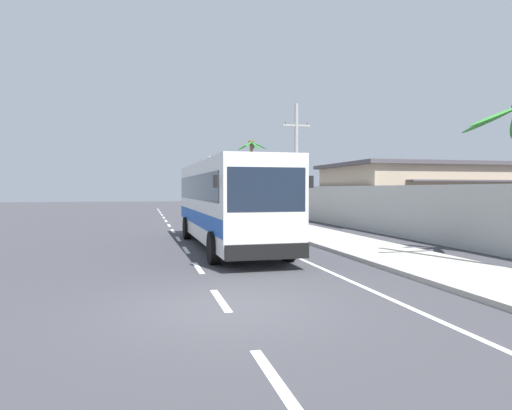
{
  "coord_description": "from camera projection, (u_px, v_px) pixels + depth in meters",
  "views": [
    {
      "loc": [
        -1.56,
        -8.95,
        2.36
      ],
      "look_at": [
        2.9,
        9.41,
        1.7
      ],
      "focal_mm": 32.41,
      "sensor_mm": 36.0,
      "label": 1
    }
  ],
  "objects": [
    {
      "name": "roadside_building",
      "position": [
        431.0,
        194.0,
        30.98
      ],
      "size": [
        13.49,
        9.25,
        4.01
      ],
      "color": "tan",
      "rests_on": "ground"
    },
    {
      "name": "utility_pole_mid",
      "position": [
        296.0,
        162.0,
        31.1
      ],
      "size": [
        1.92,
        0.24,
        8.08
      ],
      "color": "#9E9E99",
      "rests_on": "ground"
    },
    {
      "name": "lane_markings",
      "position": [
        222.0,
        235.0,
        23.57
      ],
      "size": [
        3.71,
        71.0,
        0.01
      ],
      "color": "white",
      "rests_on": "ground"
    },
    {
      "name": "coach_bus_foreground",
      "position": [
        227.0,
        200.0,
        18.63
      ],
      "size": [
        3.07,
        11.79,
        3.68
      ],
      "color": "white",
      "rests_on": "ground"
    },
    {
      "name": "motorcycle_beside_bus",
      "position": [
        246.0,
        217.0,
        27.59
      ],
      "size": [
        0.56,
        1.96,
        1.65
      ],
      "color": "black",
      "rests_on": "ground"
    },
    {
      "name": "sidewalk_kerb",
      "position": [
        338.0,
        241.0,
        20.45
      ],
      "size": [
        3.2,
        90.0,
        0.14
      ],
      "primitive_type": "cube",
      "color": "#A8A399",
      "rests_on": "ground"
    },
    {
      "name": "boundary_wall",
      "position": [
        373.0,
        209.0,
        25.19
      ],
      "size": [
        0.24,
        60.0,
        2.54
      ],
      "primitive_type": "cube",
      "color": "#B2B2AD",
      "rests_on": "ground"
    },
    {
      "name": "ground_plane",
      "position": [
        226.0,
        308.0,
        9.14
      ],
      "size": [
        160.0,
        160.0,
        0.0
      ],
      "primitive_type": "plane",
      "color": "#3A3A3F"
    },
    {
      "name": "palm_nearest",
      "position": [
        251.0,
        161.0,
        44.05
      ],
      "size": [
        2.97,
        2.93,
        7.08
      ],
      "color": "brown",
      "rests_on": "ground"
    }
  ]
}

